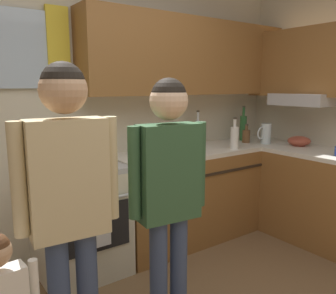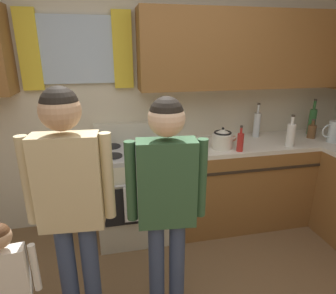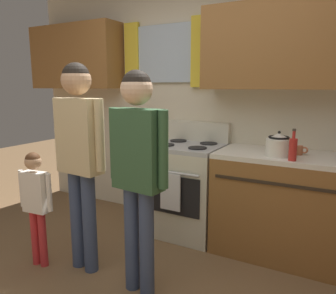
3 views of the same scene
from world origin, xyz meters
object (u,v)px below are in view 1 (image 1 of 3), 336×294
(bottle_squat_brown, at_px, (246,136))
(adult_holding_child, at_px, (69,191))
(cup_terracotta, at_px, (179,147))
(mixing_bowl, at_px, (299,141))
(bottle_tall_clear, at_px, (198,132))
(water_pitcher, at_px, (265,133))
(bottle_wine_green, at_px, (243,127))
(stovetop_kettle, at_px, (175,145))
(bottle_sauce_red, at_px, (195,146))
(adult_in_plaid, at_px, (169,182))
(bottle_milk_white, at_px, (234,137))
(stove_oven, at_px, (80,217))

(bottle_squat_brown, relative_size, adult_holding_child, 0.13)
(cup_terracotta, height_order, mixing_bowl, mixing_bowl)
(bottle_tall_clear, relative_size, water_pitcher, 1.67)
(bottle_wine_green, relative_size, stovetop_kettle, 1.44)
(bottle_sauce_red, height_order, water_pitcher, bottle_sauce_red)
(mixing_bowl, xyz_separation_m, adult_in_plaid, (-2.10, -0.58, 0.04))
(bottle_tall_clear, relative_size, adult_holding_child, 0.22)
(bottle_wine_green, height_order, cup_terracotta, bottle_wine_green)
(water_pitcher, xyz_separation_m, mixing_bowl, (0.19, -0.29, -0.06))
(bottle_sauce_red, height_order, adult_holding_child, adult_holding_child)
(bottle_squat_brown, xyz_separation_m, adult_in_plaid, (-1.81, -1.04, 0.01))
(adult_holding_child, bearing_deg, water_pitcher, 18.51)
(bottle_sauce_red, xyz_separation_m, mixing_bowl, (1.23, -0.23, -0.05))
(bottle_squat_brown, bearing_deg, adult_in_plaid, -150.00)
(cup_terracotta, height_order, adult_in_plaid, adult_in_plaid)
(bottle_milk_white, relative_size, bottle_wine_green, 0.79)
(bottle_milk_white, height_order, mixing_bowl, bottle_milk_white)
(bottle_wine_green, relative_size, adult_in_plaid, 0.25)
(bottle_squat_brown, bearing_deg, bottle_sauce_red, -166.13)
(water_pitcher, distance_m, adult_holding_child, 2.61)
(mixing_bowl, bearing_deg, water_pitcher, 122.69)
(bottle_tall_clear, relative_size, stovetop_kettle, 1.34)
(stove_oven, bearing_deg, adult_holding_child, -113.00)
(cup_terracotta, distance_m, stovetop_kettle, 0.20)
(bottle_milk_white, distance_m, water_pitcher, 0.51)
(bottle_tall_clear, xyz_separation_m, bottle_squat_brown, (0.56, -0.17, -0.06))
(cup_terracotta, height_order, water_pitcher, water_pitcher)
(bottle_sauce_red, distance_m, bottle_tall_clear, 0.55)
(bottle_squat_brown, relative_size, adult_in_plaid, 0.13)
(stovetop_kettle, relative_size, mixing_bowl, 1.18)
(bottle_tall_clear, bearing_deg, bottle_squat_brown, -16.97)
(cup_terracotta, relative_size, stovetop_kettle, 0.40)
(bottle_squat_brown, relative_size, stovetop_kettle, 0.75)
(bottle_sauce_red, relative_size, water_pitcher, 1.12)
(cup_terracotta, bearing_deg, bottle_milk_white, -22.80)
(mixing_bowl, distance_m, adult_holding_child, 2.72)
(bottle_tall_clear, distance_m, bottle_squat_brown, 0.59)
(water_pitcher, bearing_deg, stovetop_kettle, 177.11)
(adult_holding_child, bearing_deg, mixing_bowl, 11.45)
(stove_oven, relative_size, cup_terracotta, 10.11)
(stovetop_kettle, distance_m, adult_holding_child, 1.58)
(bottle_tall_clear, xyz_separation_m, mixing_bowl, (0.85, -0.63, -0.09))
(stove_oven, distance_m, bottle_wine_green, 2.11)
(bottle_milk_white, bearing_deg, adult_holding_child, -157.84)
(stove_oven, xyz_separation_m, cup_terracotta, (1.02, 0.01, 0.47))
(bottle_milk_white, distance_m, bottle_tall_clear, 0.40)
(bottle_wine_green, relative_size, water_pitcher, 1.79)
(adult_holding_child, distance_m, adult_in_plaid, 0.56)
(water_pitcher, bearing_deg, cup_terracotta, 169.26)
(bottle_milk_white, bearing_deg, bottle_squat_brown, 26.58)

